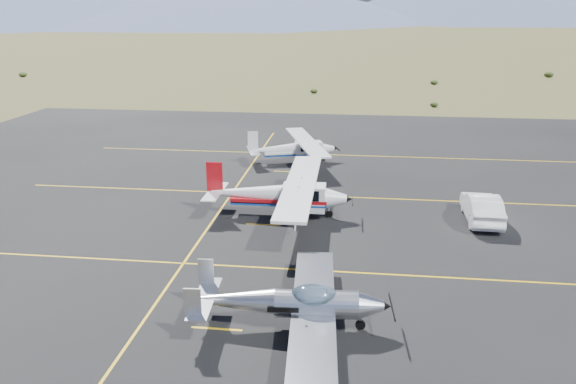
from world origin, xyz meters
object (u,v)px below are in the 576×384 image
(aircraft_plain, at_px, (293,148))
(sedan, at_px, (482,207))
(aircraft_low_wing, at_px, (294,303))
(aircraft_cessna, at_px, (279,193))

(aircraft_plain, height_order, sedan, aircraft_plain)
(aircraft_low_wing, xyz_separation_m, aircraft_cessna, (-2.22, 12.13, 0.34))
(aircraft_cessna, distance_m, sedan, 11.74)
(aircraft_cessna, bearing_deg, sedan, 2.29)
(aircraft_low_wing, relative_size, sedan, 2.04)
(aircraft_cessna, distance_m, aircraft_plain, 12.07)
(aircraft_plain, relative_size, sedan, 2.07)
(aircraft_cessna, bearing_deg, aircraft_low_wing, -80.20)
(aircraft_low_wing, xyz_separation_m, aircraft_plain, (-2.74, 24.19, 0.12))
(aircraft_low_wing, height_order, aircraft_cessna, aircraft_cessna)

